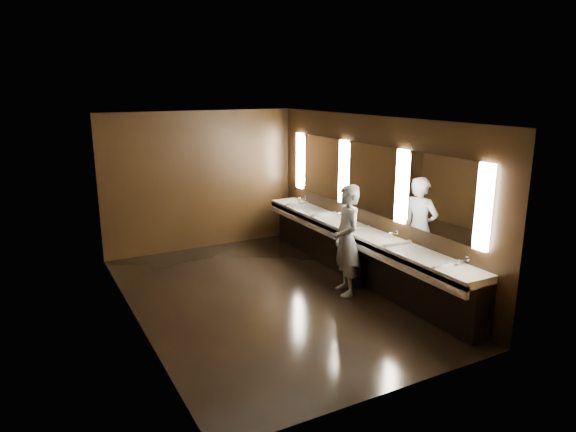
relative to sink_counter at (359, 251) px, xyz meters
name	(u,v)px	position (x,y,z in m)	size (l,w,h in m)	color
floor	(266,297)	(-1.79, 0.00, -0.50)	(6.00, 6.00, 0.00)	black
ceiling	(264,119)	(-1.79, 0.00, 2.30)	(4.00, 6.00, 0.02)	#2D2D2B
wall_back	(201,181)	(-1.79, 3.00, 0.90)	(4.00, 0.02, 2.80)	black
wall_front	(392,273)	(-1.79, -3.00, 0.90)	(4.00, 0.02, 2.80)	black
wall_left	(132,229)	(-3.79, 0.00, 0.90)	(0.02, 6.00, 2.80)	black
wall_right	(371,199)	(0.21, 0.00, 0.90)	(0.02, 6.00, 2.80)	black
sink_counter	(359,251)	(0.00, 0.00, 0.00)	(0.55, 5.40, 1.01)	black
mirror_band	(371,179)	(0.19, 0.00, 1.25)	(0.06, 5.03, 1.15)	#F9EECE
person	(347,240)	(-0.59, -0.45, 0.40)	(0.65, 0.43, 1.78)	#91AED8
trash_bin	(358,271)	(-0.22, -0.27, -0.24)	(0.33, 0.33, 0.51)	black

